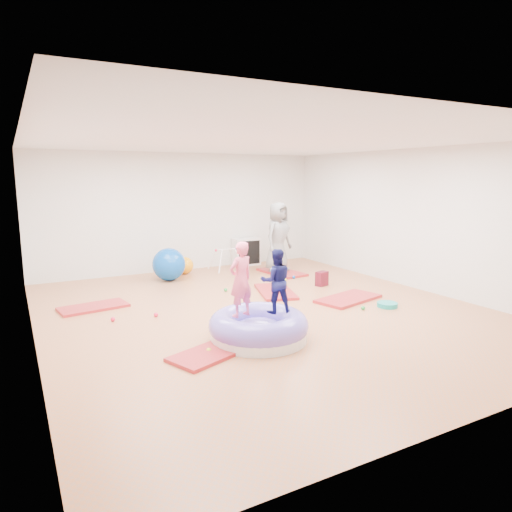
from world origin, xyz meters
TOP-DOWN VIEW (x-y plane):
  - room at (0.00, 0.00)m, footprint 7.01×8.01m
  - gym_mat_front_left at (-1.53, -1.34)m, footprint 1.24×0.92m
  - gym_mat_mid_left at (-2.52, 1.54)m, footprint 1.18×0.71m
  - gym_mat_center_back at (0.80, 0.97)m, footprint 0.98×1.38m
  - gym_mat_right at (1.70, -0.13)m, footprint 1.39×0.93m
  - gym_mat_rear_right at (1.87, 2.48)m, footprint 0.75×1.29m
  - inflatable_cushion at (-0.75, -1.16)m, footprint 1.39×1.39m
  - child_pink at (-0.98, -1.07)m, footprint 0.43×0.33m
  - child_navy at (-0.47, -1.15)m, footprint 0.53×0.47m
  - adult_caregiver at (1.81, 2.56)m, footprint 0.93×0.79m
  - infant at (1.61, 2.23)m, footprint 0.34×0.35m
  - ball_pit_balls at (-0.17, 0.42)m, footprint 4.24×3.21m
  - exercise_ball_blue at (-0.69, 3.01)m, footprint 0.72×0.72m
  - exercise_ball_orange at (-0.15, 3.51)m, footprint 0.40×0.40m
  - infant_play_gym at (0.84, 3.37)m, footprint 0.70×0.67m
  - cube_shelf at (1.61, 3.79)m, footprint 0.69×0.34m
  - balance_disc at (2.01, -0.80)m, footprint 0.35×0.35m
  - backpack at (1.95, 1.02)m, footprint 0.30×0.23m
  - yellow_toy at (-0.62, -1.05)m, footprint 0.21×0.21m

SIDE VIEW (x-z plane):
  - yellow_toy at x=-0.62m, z-range 0.00..0.03m
  - gym_mat_mid_left at x=-2.52m, z-range 0.00..0.05m
  - gym_mat_front_left at x=-1.53m, z-range 0.00..0.05m
  - gym_mat_rear_right at x=1.87m, z-range 0.00..0.05m
  - gym_mat_center_back at x=0.80m, z-range 0.00..0.05m
  - gym_mat_right at x=1.70m, z-range 0.00..0.05m
  - ball_pit_balls at x=-0.17m, z-range 0.00..0.07m
  - balance_disc at x=2.01m, z-range 0.00..0.08m
  - backpack at x=1.95m, z-range 0.00..0.30m
  - infant at x=1.61m, z-range 0.05..0.25m
  - inflatable_cushion at x=-0.75m, z-range -0.05..0.39m
  - exercise_ball_orange at x=-0.15m, z-range 0.00..0.40m
  - cube_shelf at x=1.61m, z-range 0.00..0.69m
  - exercise_ball_blue at x=-0.69m, z-range 0.00..0.72m
  - infant_play_gym at x=0.84m, z-range 0.09..0.63m
  - child_navy at x=-0.47m, z-range 0.40..1.31m
  - adult_caregiver at x=1.81m, z-range 0.05..1.67m
  - child_pink at x=-0.98m, z-range 0.40..1.44m
  - room at x=0.00m, z-range 0.00..2.80m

